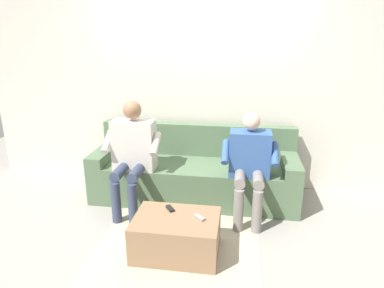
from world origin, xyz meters
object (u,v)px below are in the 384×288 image
(remote_gray, at_px, (199,217))
(person_right_seated, at_px, (132,150))
(couch, at_px, (195,174))
(person_left_seated, at_px, (250,160))
(coffee_table, at_px, (176,235))
(remote_black, at_px, (170,208))

(remote_gray, bearing_deg, person_right_seated, 1.01)
(person_right_seated, relative_size, remote_gray, 10.10)
(couch, xyz_separation_m, remote_gray, (-0.20, 1.10, 0.07))
(remote_gray, bearing_deg, person_left_seated, -77.65)
(person_right_seated, bearing_deg, person_left_seated, -179.67)
(coffee_table, height_order, person_left_seated, person_left_seated)
(coffee_table, bearing_deg, couch, -90.00)
(couch, height_order, remote_black, couch)
(coffee_table, height_order, remote_black, remote_black)
(person_left_seated, bearing_deg, remote_gray, 59.97)
(coffee_table, relative_size, remote_black, 6.64)
(person_right_seated, bearing_deg, remote_black, 131.39)
(person_left_seated, xyz_separation_m, person_right_seated, (1.25, 0.01, 0.04))
(couch, height_order, remote_gray, couch)
(coffee_table, bearing_deg, person_right_seated, -50.26)
(remote_black, bearing_deg, person_left_seated, 96.04)
(coffee_table, height_order, person_right_seated, person_right_seated)
(person_left_seated, bearing_deg, couch, -30.23)
(person_right_seated, bearing_deg, remote_gray, 138.63)
(couch, bearing_deg, person_left_seated, 149.77)
(couch, bearing_deg, person_right_seated, 30.72)
(person_left_seated, distance_m, remote_black, 0.98)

